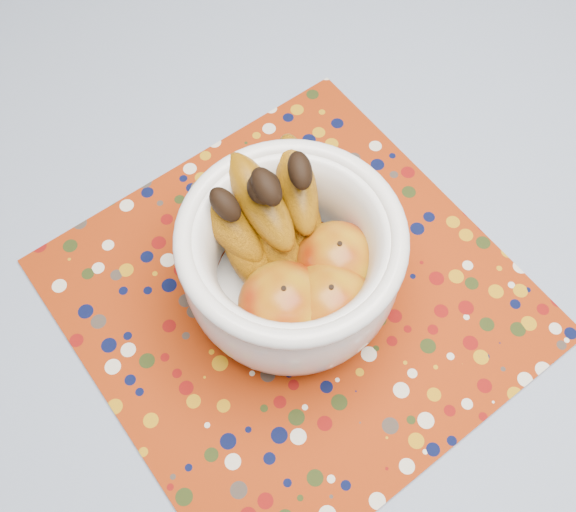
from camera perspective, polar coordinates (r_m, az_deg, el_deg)
The scene contains 4 objects.
table at distance 0.85m, azimuth 6.51°, elevation -1.66°, with size 1.20×1.20×0.75m.
tablecloth at distance 0.78m, azimuth 7.11°, elevation 0.90°, with size 1.32×1.32×0.01m, color slate.
placemat at distance 0.74m, azimuth 0.53°, elevation -3.52°, with size 0.45×0.45×0.00m, color maroon.
fruit_bowl at distance 0.67m, azimuth 0.14°, elevation 0.26°, with size 0.23×0.23×0.18m.
Camera 1 is at (-0.30, -0.23, 1.44)m, focal length 42.00 mm.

